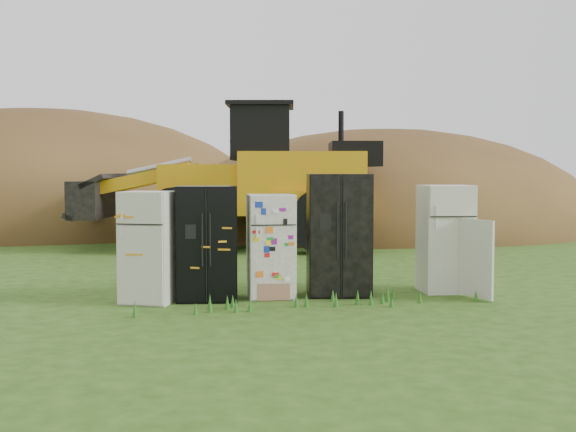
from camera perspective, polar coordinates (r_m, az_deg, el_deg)
name	(u,v)px	position (r m, az deg, el deg)	size (l,w,h in m)	color
ground	(310,296)	(11.66, 1.77, -6.34)	(120.00, 120.00, 0.00)	#274412
fridge_leftmost	(150,247)	(11.21, -10.88, -2.42)	(0.75, 0.72, 1.70)	silver
fridge_black_side	(207,243)	(11.27, -6.39, -2.15)	(0.93, 0.73, 1.78)	black
fridge_sticker	(271,246)	(11.46, -1.36, -2.38)	(0.73, 0.67, 1.64)	white
fridge_dark_mid	(339,235)	(11.68, 4.03, -1.48)	(1.00, 0.82, 1.96)	black
fridge_open_door	(445,239)	(12.26, 12.33, -1.75)	(0.80, 0.74, 1.77)	silver
wheel_loader	(225,176)	(18.67, -5.04, 3.14)	(7.74, 3.14, 3.75)	orange
dirt_mound_right	(386,231)	(24.38, 7.75, -1.20)	(14.91, 10.93, 6.84)	#482E17
dirt_mound_left	(43,228)	(26.85, -18.77, -0.92)	(16.82, 12.61, 8.39)	#482E17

